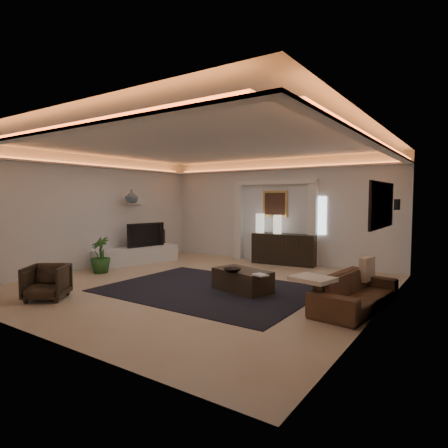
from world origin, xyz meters
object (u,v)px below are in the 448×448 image
Objects in this scene: armchair at (47,282)px; coffee_table at (242,280)px; console at (284,250)px; sofa at (356,292)px.

coffee_table is at bearing 7.87° from armchair.
console reaches higher than armchair.
armchair is at bearing 124.63° from sofa.
sofa reaches higher than coffee_table.
coffee_table is at bearing 96.89° from sofa.
console is 1.51× the size of coffee_table.
armchair is (-2.57, -2.49, 0.11)m from coffee_table.
console is at bearing 115.46° from coffee_table.
coffee_table is (0.58, -3.18, -0.20)m from console.
console is at bearing 47.66° from sofa.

